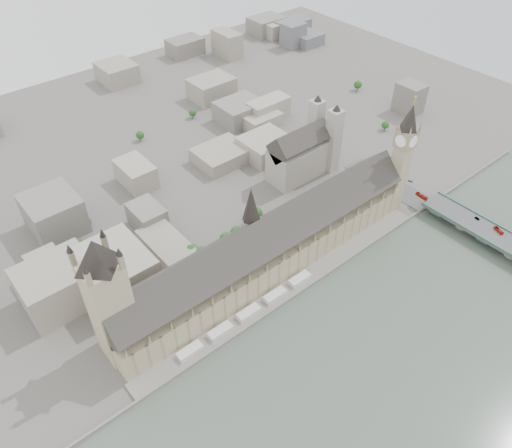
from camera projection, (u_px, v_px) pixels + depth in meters
ground at (283, 284)px, 379.20m from camera, size 900.00×900.00×0.00m
embankment_wall at (297, 294)px, 369.57m from camera, size 600.00×1.50×3.00m
river_terrace at (290, 289)px, 374.22m from camera, size 270.00×15.00×2.00m
terrace_tents at (249, 313)px, 353.29m from camera, size 118.00×7.00×4.00m
palace_of_westminster at (267, 248)px, 375.53m from camera, size 265.00×40.73×55.44m
elizabeth_tower at (403, 151)px, 411.72m from camera, size 17.00×17.00×107.50m
victoria_tower at (107, 295)px, 299.02m from camera, size 30.00×30.00×100.00m
central_tower at (251, 214)px, 351.06m from camera, size 13.00×13.00×48.00m
westminster_bridge at (505, 246)px, 403.28m from camera, size 25.00×325.00×10.25m
westminster_abbey at (304, 151)px, 470.64m from camera, size 68.00×36.00×64.00m
city_skyline_inland at (123, 133)px, 507.73m from camera, size 720.00×360.00×38.00m
park_trees at (225, 241)px, 403.99m from camera, size 110.00×30.00×15.00m
red_bus_north at (422, 196)px, 440.81m from camera, size 3.53×11.78×3.24m
red_bus_south at (499, 230)px, 407.43m from camera, size 5.08×9.65×2.63m
car_silver at (477, 218)px, 419.57m from camera, size 2.04×4.48×1.42m
car_approach at (410, 181)px, 459.10m from camera, size 3.55×5.16×1.39m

